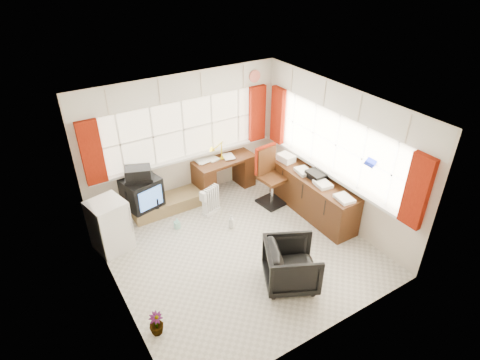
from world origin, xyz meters
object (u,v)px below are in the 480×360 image
object	(u,v)px
radiator	(211,203)
mini_fridge	(110,226)
task_chair	(269,173)
desk_lamp	(221,146)
tv_bench	(168,204)
crt_tv	(142,192)
office_chair	(292,265)
desk	(223,172)
credenza	(312,195)

from	to	relation	value
radiator	mini_fridge	distance (m)	1.90
task_chair	mini_fridge	bearing A→B (deg)	176.29
task_chair	desk_lamp	bearing A→B (deg)	124.32
task_chair	radiator	xyz separation A→B (m)	(-1.17, 0.21, -0.39)
tv_bench	crt_tv	distance (m)	0.62
tv_bench	office_chair	bearing A→B (deg)	-73.55
desk	crt_tv	xyz separation A→B (m)	(-1.74, -0.06, 0.13)
desk_lamp	radiator	bearing A→B (deg)	-134.09
radiator	desk_lamp	bearing A→B (deg)	45.91
desk	radiator	world-z (taller)	desk
desk_lamp	tv_bench	world-z (taller)	desk_lamp
desk_lamp	office_chair	xyz separation A→B (m)	(-0.43, -2.86, -0.64)
task_chair	credenza	world-z (taller)	task_chair
desk	desk_lamp	distance (m)	0.60
desk_lamp	mini_fridge	world-z (taller)	desk_lamp
office_chair	desk_lamp	bearing A→B (deg)	17.82
office_chair	tv_bench	bearing A→B (deg)	42.84
radiator	task_chair	bearing A→B (deg)	-10.41
desk	desk_lamp	size ratio (longest dim) A/B	3.30
office_chair	credenza	size ratio (longest dim) A/B	0.39
radiator	office_chair	bearing A→B (deg)	-85.68
tv_bench	crt_tv	bearing A→B (deg)	176.93
task_chair	desk	bearing A→B (deg)	122.90
radiator	tv_bench	world-z (taller)	radiator
desk_lamp	mini_fridge	bearing A→B (deg)	-165.63
crt_tv	mini_fridge	world-z (taller)	mini_fridge
credenza	task_chair	bearing A→B (deg)	120.93
desk	mini_fridge	distance (m)	2.59
radiator	credenza	xyz separation A→B (m)	(1.63, -0.98, 0.17)
office_chair	radiator	world-z (taller)	office_chair
desk	crt_tv	world-z (taller)	crt_tv
radiator	credenza	distance (m)	1.91
crt_tv	radiator	bearing A→B (deg)	-26.77
office_chair	crt_tv	size ratio (longest dim) A/B	1.07
desk	tv_bench	size ratio (longest dim) A/B	0.92
task_chair	office_chair	size ratio (longest dim) A/B	1.49
desk	crt_tv	size ratio (longest dim) A/B	1.78
office_chair	mini_fridge	size ratio (longest dim) A/B	0.85
desk	desk_lamp	xyz separation A→B (m)	(-0.03, 0.00, 0.60)
desk_lamp	mini_fridge	xyz separation A→B (m)	(-2.48, -0.64, -0.54)
radiator	tv_bench	size ratio (longest dim) A/B	0.40
office_chair	credenza	distance (m)	1.92
desk	office_chair	size ratio (longest dim) A/B	1.66
desk	tv_bench	distance (m)	1.31
task_chair	tv_bench	world-z (taller)	task_chair
task_chair	office_chair	distance (m)	2.27
task_chair	crt_tv	distance (m)	2.41
task_chair	credenza	distance (m)	0.92
office_chair	radiator	bearing A→B (deg)	30.70
radiator	crt_tv	world-z (taller)	crt_tv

